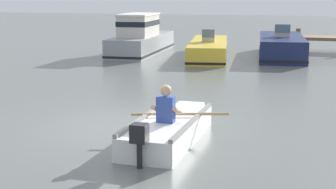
{
  "coord_description": "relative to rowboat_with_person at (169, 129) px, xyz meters",
  "views": [
    {
      "loc": [
        3.85,
        -10.26,
        2.93
      ],
      "look_at": [
        0.58,
        1.1,
        0.55
      ],
      "focal_mm": 53.83,
      "sensor_mm": 36.0,
      "label": 1
    }
  ],
  "objects": [
    {
      "name": "rowboat_with_person",
      "position": [
        0.0,
        0.0,
        0.0
      ],
      "size": [
        1.93,
        3.71,
        1.19
      ],
      "color": "white",
      "rests_on": "ground"
    },
    {
      "name": "ground_plane",
      "position": [
        -1.16,
        0.83,
        -0.25
      ],
      "size": [
        120.0,
        120.0,
        0.0
      ],
      "primitive_type": "plane",
      "color": "slate"
    },
    {
      "name": "moored_boat_navy",
      "position": [
        1.28,
        14.73,
        0.22
      ],
      "size": [
        2.63,
        6.51,
        1.56
      ],
      "color": "#19234C",
      "rests_on": "ground"
    },
    {
      "name": "moored_boat_grey",
      "position": [
        -5.48,
        14.15,
        0.49
      ],
      "size": [
        2.11,
        6.56,
        1.98
      ],
      "color": "gray",
      "rests_on": "ground"
    },
    {
      "name": "moored_boat_yellow",
      "position": [
        -1.97,
        13.68,
        0.11
      ],
      "size": [
        2.71,
        6.83,
        1.34
      ],
      "color": "gold",
      "rests_on": "ground"
    }
  ]
}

